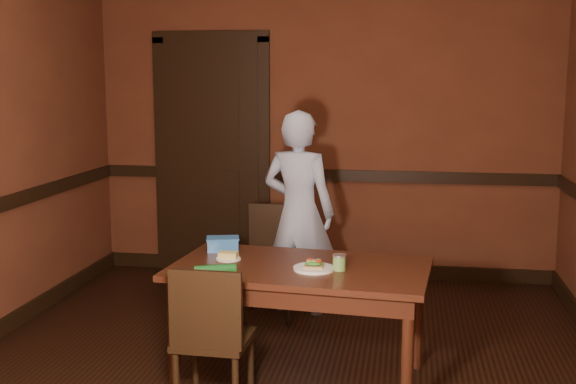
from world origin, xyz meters
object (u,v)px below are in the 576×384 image
(sandwich_plate, at_px, (314,267))
(chair_near, at_px, (214,336))
(chair_far, at_px, (269,263))
(cheese_saucer, at_px, (228,257))
(sauce_jar, at_px, (339,262))
(dining_table, at_px, (300,323))
(food_tub, at_px, (223,244))
(person, at_px, (299,212))

(sandwich_plate, bearing_deg, chair_near, -141.40)
(chair_far, xyz_separation_m, cheese_saucer, (-0.06, -0.98, 0.29))
(chair_far, height_order, sandwich_plate, chair_far)
(chair_far, relative_size, sandwich_plate, 3.54)
(sandwich_plate, bearing_deg, sauce_jar, 5.44)
(dining_table, bearing_deg, cheese_saucer, 176.65)
(food_tub, bearing_deg, sandwich_plate, -44.55)
(chair_far, xyz_separation_m, person, (0.19, 0.19, 0.35))
(person, distance_m, food_tub, 1.02)
(sauce_jar, xyz_separation_m, cheese_saucer, (-0.67, 0.13, -0.03))
(chair_near, height_order, sandwich_plate, chair_near)
(sauce_jar, bearing_deg, dining_table, 164.55)
(sauce_jar, relative_size, cheese_saucer, 0.62)
(chair_far, relative_size, sauce_jar, 9.03)
(person, xyz_separation_m, sauce_jar, (0.43, -1.30, -0.03))
(chair_far, height_order, food_tub, chair_far)
(chair_near, distance_m, person, 1.74)
(chair_near, relative_size, sauce_jar, 8.91)
(dining_table, relative_size, sauce_jar, 16.11)
(person, bearing_deg, sauce_jar, 121.64)
(dining_table, xyz_separation_m, sandwich_plate, (0.09, -0.08, 0.36))
(chair_far, relative_size, food_tub, 3.57)
(chair_far, bearing_deg, food_tub, -103.65)
(chair_far, relative_size, person, 0.54)
(cheese_saucer, distance_m, food_tub, 0.23)
(chair_far, xyz_separation_m, chair_near, (-0.01, -1.51, -0.01))
(dining_table, bearing_deg, food_tub, 157.61)
(person, height_order, sauce_jar, person)
(chair_far, xyz_separation_m, sandwich_plate, (0.47, -1.13, 0.29))
(food_tub, bearing_deg, chair_near, -94.33)
(dining_table, height_order, sandwich_plate, sandwich_plate)
(dining_table, height_order, cheese_saucer, cheese_saucer)
(person, bearing_deg, chair_near, 96.85)
(person, relative_size, sandwich_plate, 6.57)
(person, xyz_separation_m, cheese_saucer, (-0.25, -1.17, -0.06))
(chair_far, distance_m, sauce_jar, 1.31)
(chair_near, bearing_deg, dining_table, -128.72)
(chair_far, distance_m, person, 0.44)
(chair_far, height_order, cheese_saucer, chair_far)
(sandwich_plate, bearing_deg, food_tub, 150.33)
(chair_near, xyz_separation_m, cheese_saucer, (-0.05, 0.53, 0.30))
(cheese_saucer, bearing_deg, sauce_jar, -10.85)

